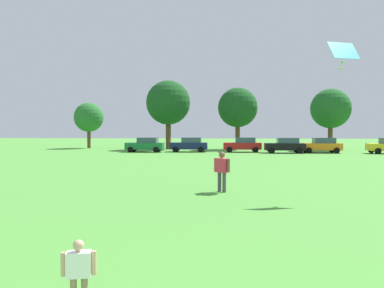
{
  "coord_description": "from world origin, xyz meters",
  "views": [
    {
      "loc": [
        1.18,
        -2.25,
        2.53
      ],
      "look_at": [
        0.11,
        9.85,
        2.08
      ],
      "focal_mm": 34.96,
      "sensor_mm": 36.0,
      "label": 1
    }
  ],
  "objects": [
    {
      "name": "tree_far_right",
      "position": [
        14.27,
        45.7,
        5.19
      ],
      "size": [
        4.93,
        4.93,
        7.68
      ],
      "color": "brown",
      "rests_on": "ground"
    },
    {
      "name": "parked_car_black_3",
      "position": [
        7.79,
        39.59,
        0.86
      ],
      "size": [
        4.3,
        2.02,
        1.68
      ],
      "rotation": [
        0.0,
        0.0,
        3.14
      ],
      "color": "black",
      "rests_on": "ground"
    },
    {
      "name": "tree_left",
      "position": [
        -6.29,
        46.54,
        6.11
      ],
      "size": [
        5.81,
        5.81,
        9.05
      ],
      "color": "brown",
      "rests_on": "ground"
    },
    {
      "name": "ground_plane",
      "position": [
        0.0,
        30.0,
        0.0
      ],
      "size": [
        160.0,
        160.0,
        0.0
      ],
      "primitive_type": "plane",
      "color": "#4C9338"
    },
    {
      "name": "parked_car_navy_1",
      "position": [
        -2.94,
        40.85,
        0.86
      ],
      "size": [
        4.3,
        2.02,
        1.68
      ],
      "rotation": [
        0.0,
        0.0,
        3.14
      ],
      "color": "#141E4C",
      "rests_on": "ground"
    },
    {
      "name": "kite",
      "position": [
        5.72,
        12.75,
        5.55
      ],
      "size": [
        1.26,
        0.88,
        1.1
      ],
      "color": "#3FBFE5"
    },
    {
      "name": "parked_car_green_0",
      "position": [
        -7.94,
        40.05,
        0.86
      ],
      "size": [
        4.3,
        2.02,
        1.68
      ],
      "rotation": [
        0.0,
        0.0,
        3.14
      ],
      "color": "#196B38",
      "rests_on": "ground"
    },
    {
      "name": "tree_far_left",
      "position": [
        -17.82,
        48.52,
        4.29
      ],
      "size": [
        4.08,
        4.08,
        6.36
      ],
      "color": "brown",
      "rests_on": "ground"
    },
    {
      "name": "parked_car_orange_4",
      "position": [
        11.83,
        40.16,
        0.86
      ],
      "size": [
        4.3,
        2.02,
        1.68
      ],
      "rotation": [
        0.0,
        0.0,
        3.14
      ],
      "color": "orange",
      "rests_on": "ground"
    },
    {
      "name": "child_kite_flyer",
      "position": [
        -0.84,
        2.71,
        0.6
      ],
      "size": [
        0.47,
        0.26,
        1.01
      ],
      "rotation": [
        0.0,
        0.0,
        0.24
      ],
      "color": "#8C7259",
      "rests_on": "ground"
    },
    {
      "name": "tree_right",
      "position": [
        2.82,
        47.16,
        5.46
      ],
      "size": [
        5.19,
        5.19,
        8.09
      ],
      "color": "brown",
      "rests_on": "ground"
    },
    {
      "name": "adult_bystander",
      "position": [
        1.05,
        12.99,
        0.98
      ],
      "size": [
        0.65,
        0.56,
        1.65
      ],
      "rotation": [
        0.0,
        0.0,
        2.5
      ],
      "color": "#4C4C51",
      "rests_on": "ground"
    },
    {
      "name": "parked_car_red_2",
      "position": [
        3.22,
        41.01,
        0.86
      ],
      "size": [
        4.3,
        2.02,
        1.68
      ],
      "rotation": [
        0.0,
        0.0,
        3.14
      ],
      "color": "red",
      "rests_on": "ground"
    }
  ]
}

